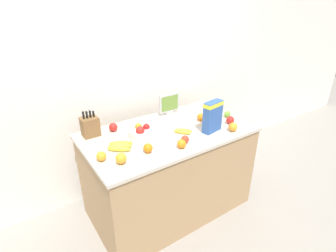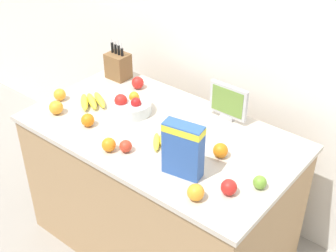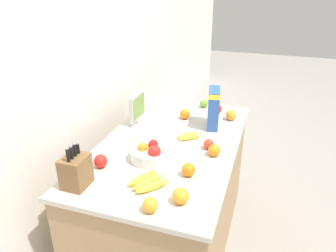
# 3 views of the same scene
# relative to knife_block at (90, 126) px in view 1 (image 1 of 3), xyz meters

# --- Properties ---
(ground_plane) EXTENTS (14.00, 14.00, 0.00)m
(ground_plane) POSITION_rel_knife_block_xyz_m (0.62, -0.32, -0.99)
(ground_plane) COLOR gray
(wall_back) EXTENTS (9.00, 0.06, 2.60)m
(wall_back) POSITION_rel_knife_block_xyz_m (0.62, 0.34, 0.31)
(wall_back) COLOR silver
(wall_back) RESTS_ON ground_plane
(counter) EXTENTS (1.57, 0.88, 0.90)m
(counter) POSITION_rel_knife_block_xyz_m (0.62, -0.32, -0.54)
(counter) COLOR tan
(counter) RESTS_ON ground_plane
(knife_block) EXTENTS (0.15, 0.12, 0.28)m
(knife_block) POSITION_rel_knife_block_xyz_m (0.00, 0.00, 0.00)
(knife_block) COLOR brown
(knife_block) RESTS_ON counter
(small_monitor) EXTENTS (0.24, 0.03, 0.22)m
(small_monitor) POSITION_rel_knife_block_xyz_m (0.86, 0.02, 0.03)
(small_monitor) COLOR #B7B7BC
(small_monitor) RESTS_ON counter
(cereal_box) EXTENTS (0.21, 0.11, 0.29)m
(cereal_box) POSITION_rel_knife_block_xyz_m (0.96, -0.54, 0.07)
(cereal_box) COLOR #2D56A8
(cereal_box) RESTS_ON counter
(fruit_bowl) EXTENTS (0.24, 0.24, 0.13)m
(fruit_bowl) POSITION_rel_knife_block_xyz_m (0.37, -0.27, -0.04)
(fruit_bowl) COLOR silver
(fruit_bowl) RESTS_ON counter
(banana_bunch_left) EXTENTS (0.24, 0.22, 0.04)m
(banana_bunch_left) POSITION_rel_knife_block_xyz_m (0.12, -0.36, -0.07)
(banana_bunch_left) COLOR yellow
(banana_bunch_left) RESTS_ON counter
(banana_bunch_right) EXTENTS (0.16, 0.17, 0.03)m
(banana_bunch_right) POSITION_rel_knife_block_xyz_m (0.71, -0.42, -0.07)
(banana_bunch_right) COLOR yellow
(banana_bunch_right) RESTS_ON counter
(apple_middle) EXTENTS (0.07, 0.07, 0.07)m
(apple_middle) POSITION_rel_knife_block_xyz_m (1.31, -0.39, -0.06)
(apple_middle) COLOR #6B9E33
(apple_middle) RESTS_ON counter
(apple_rightmost) EXTENTS (0.08, 0.08, 0.08)m
(apple_rightmost) POSITION_rel_knife_block_xyz_m (1.22, -0.52, -0.05)
(apple_rightmost) COLOR red
(apple_rightmost) RESTS_ON counter
(apple_leftmost) EXTENTS (0.07, 0.07, 0.07)m
(apple_leftmost) POSITION_rel_knife_block_xyz_m (0.61, -0.58, -0.06)
(apple_leftmost) COLOR red
(apple_leftmost) RESTS_ON counter
(apple_near_bananas) EXTENTS (0.08, 0.08, 0.08)m
(apple_near_bananas) POSITION_rel_knife_block_xyz_m (0.20, -0.03, -0.05)
(apple_near_bananas) COLOR red
(apple_near_bananas) RESTS_ON counter
(orange_front_center) EXTENTS (0.08, 0.08, 0.08)m
(orange_front_center) POSITION_rel_knife_block_xyz_m (0.54, -0.63, -0.05)
(orange_front_center) COLOR orange
(orange_front_center) RESTS_ON counter
(orange_mid_right) EXTENTS (0.08, 0.08, 0.08)m
(orange_mid_right) POSITION_rel_knife_block_xyz_m (0.03, -0.57, -0.05)
(orange_mid_right) COLOR orange
(orange_mid_right) RESTS_ON counter
(orange_front_left) EXTENTS (0.08, 0.08, 0.08)m
(orange_front_left) POSITION_rel_knife_block_xyz_m (0.28, -0.54, -0.05)
(orange_front_left) COLOR orange
(orange_front_left) RESTS_ON counter
(orange_front_right) EXTENTS (0.08, 0.08, 0.08)m
(orange_front_right) POSITION_rel_knife_block_xyz_m (1.12, -0.65, -0.05)
(orange_front_right) COLOR orange
(orange_front_right) RESTS_ON counter
(orange_mid_left) EXTENTS (0.08, 0.08, 0.08)m
(orange_mid_left) POSITION_rel_knife_block_xyz_m (1.03, -0.31, -0.05)
(orange_mid_left) COLOR orange
(orange_mid_left) RESTS_ON counter
(orange_near_bowl) EXTENTS (0.08, 0.08, 0.08)m
(orange_near_bowl) POSITION_rel_knife_block_xyz_m (-0.08, -0.45, -0.05)
(orange_near_bowl) COLOR orange
(orange_near_bowl) RESTS_ON counter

